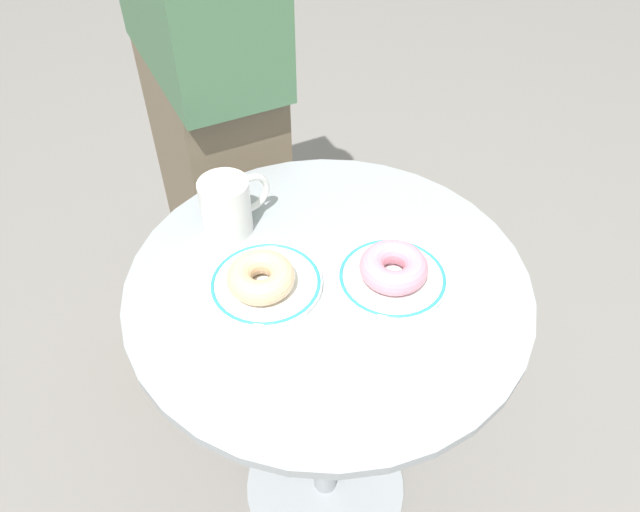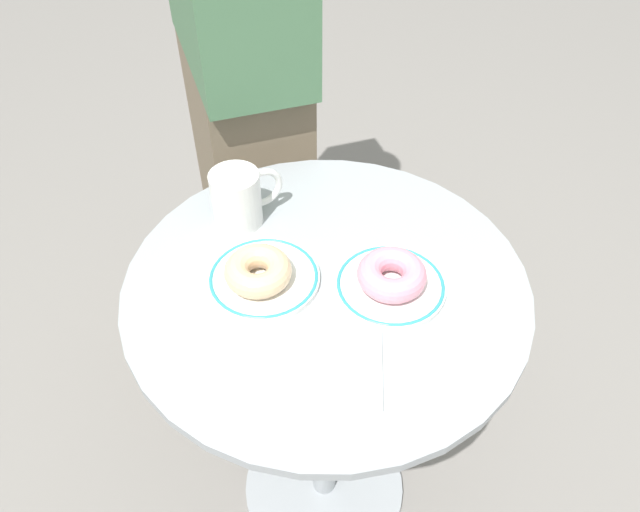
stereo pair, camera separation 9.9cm
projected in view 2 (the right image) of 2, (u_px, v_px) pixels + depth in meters
name	position (u px, v px, depth m)	size (l,w,h in m)	color
ground_plane	(324.00, 489.00, 1.55)	(7.00, 7.00, 0.02)	gray
cafe_table	(325.00, 376.00, 1.19)	(0.67, 0.67, 0.78)	#999EA3
plate_left	(264.00, 278.00, 0.99)	(0.18, 0.18, 0.01)	white
plate_right	(390.00, 285.00, 0.98)	(0.18, 0.18, 0.01)	white
donut_glazed	(258.00, 269.00, 0.97)	(0.11, 0.11, 0.04)	#E0B789
donut_pink_frosted	(392.00, 275.00, 0.96)	(0.11, 0.11, 0.04)	pink
paper_napkin	(333.00, 367.00, 0.87)	(0.14, 0.14, 0.01)	white
coffee_mug	(239.00, 198.00, 1.06)	(0.13, 0.09, 0.10)	white
person_figure	(242.00, 75.00, 1.33)	(0.32, 0.49, 1.74)	brown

